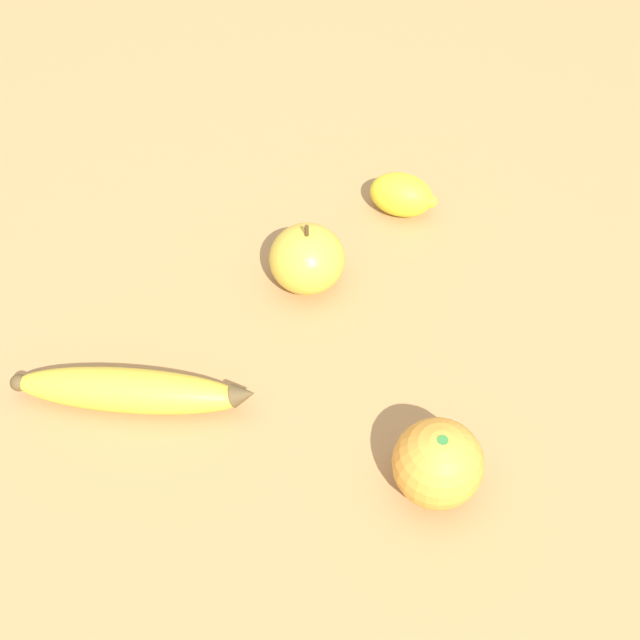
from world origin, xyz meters
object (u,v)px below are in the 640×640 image
(orange, at_px, (438,464))
(lemon, at_px, (402,195))
(apple, at_px, (307,259))
(banana, at_px, (131,391))

(orange, bearing_deg, lemon, -173.54)
(apple, bearing_deg, banana, -42.04)
(banana, relative_size, apple, 2.79)
(banana, distance_m, orange, 0.30)
(orange, xyz_separation_m, apple, (-0.23, -0.14, -0.00))
(apple, relative_size, lemon, 1.03)
(banana, bearing_deg, lemon, 48.91)
(orange, distance_m, lemon, 0.35)
(banana, height_order, orange, orange)
(lemon, bearing_deg, banana, -41.11)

